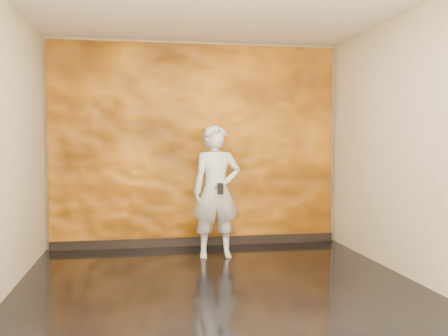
{
  "coord_description": "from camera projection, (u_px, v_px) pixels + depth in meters",
  "views": [
    {
      "loc": [
        -0.78,
        -4.84,
        1.43
      ],
      "look_at": [
        0.18,
        0.79,
        1.13
      ],
      "focal_mm": 40.0,
      "sensor_mm": 36.0,
      "label": 1
    }
  ],
  "objects": [
    {
      "name": "feature_wall",
      "position": [
        196.0,
        145.0,
        6.83
      ],
      "size": [
        3.9,
        0.06,
        2.75
      ],
      "primitive_type": "cube",
      "color": "orange",
      "rests_on": "ground"
    },
    {
      "name": "room",
      "position": [
        219.0,
        145.0,
        4.9
      ],
      "size": [
        4.02,
        4.02,
        2.81
      ],
      "color": "black",
      "rests_on": "ground"
    },
    {
      "name": "baseboard",
      "position": [
        197.0,
        241.0,
        6.86
      ],
      "size": [
        3.9,
        0.04,
        0.12
      ],
      "primitive_type": "cube",
      "color": "black",
      "rests_on": "ground"
    },
    {
      "name": "phone",
      "position": [
        220.0,
        189.0,
        5.91
      ],
      "size": [
        0.08,
        0.03,
        0.14
      ],
      "primitive_type": "cube",
      "rotation": [
        0.0,
        0.0,
        -0.19
      ],
      "color": "black",
      "rests_on": "man"
    },
    {
      "name": "man",
      "position": [
        216.0,
        191.0,
        6.16
      ],
      "size": [
        0.6,
        0.4,
        1.63
      ],
      "primitive_type": "imported",
      "rotation": [
        0.0,
        0.0,
        -0.02
      ],
      "color": "#9A9EAA",
      "rests_on": "ground"
    }
  ]
}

